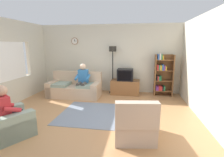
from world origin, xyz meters
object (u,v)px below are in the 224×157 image
object	(u,v)px
tv_stand	(125,87)
floor_lamp	(113,57)
armchair_near_window	(6,124)
person_on_couch	(82,79)
couch	(75,88)
person_in_left_armchair	(9,109)
tv	(125,75)
armchair_near_bookshelf	(134,125)
bookshelf	(162,74)

from	to	relation	value
tv_stand	floor_lamp	world-z (taller)	floor_lamp
armchair_near_window	person_on_couch	size ratio (longest dim) A/B	0.95
couch	armchair_near_window	size ratio (longest dim) A/B	1.62
person_on_couch	person_in_left_armchair	xyz separation A→B (m)	(-0.68, -2.71, -0.09)
person_on_couch	armchair_near_window	bearing A→B (deg)	-104.62
couch	floor_lamp	size ratio (longest dim) A/B	1.03
tv	floor_lamp	world-z (taller)	floor_lamp
tv_stand	armchair_near_bookshelf	bearing A→B (deg)	-82.10
tv_stand	person_in_left_armchair	distance (m)	4.05
couch	person_on_couch	size ratio (longest dim) A/B	1.54
couch	armchair_near_bookshelf	xyz separation A→B (m)	(2.26, -2.51, -0.02)
couch	armchair_near_bookshelf	distance (m)	3.38
armchair_near_bookshelf	person_on_couch	size ratio (longest dim) A/B	0.79
couch	person_in_left_armchair	distance (m)	2.85
tv_stand	person_in_left_armchair	xyz separation A→B (m)	(-2.17, -3.41, 0.33)
tv_stand	armchair_near_window	bearing A→B (deg)	-122.43
tv_stand	floor_lamp	xyz separation A→B (m)	(-0.51, 0.10, 1.17)
tv_stand	armchair_near_bookshelf	size ratio (longest dim) A/B	1.12
tv_stand	person_on_couch	xyz separation A→B (m)	(-1.49, -0.70, 0.42)
armchair_near_bookshelf	person_on_couch	world-z (taller)	person_on_couch
tv_stand	tv	bearing A→B (deg)	-90.00
armchair_near_window	armchair_near_bookshelf	size ratio (longest dim) A/B	1.19
tv	armchair_near_bookshelf	distance (m)	3.14
couch	tv	bearing A→B (deg)	17.19
tv_stand	person_in_left_armchair	bearing A→B (deg)	-122.43
person_on_couch	floor_lamp	bearing A→B (deg)	39.23
armchair_near_window	person_in_left_armchair	xyz separation A→B (m)	(0.05, 0.08, 0.32)
bookshelf	person_in_left_armchair	xyz separation A→B (m)	(-3.56, -3.48, -0.21)
person_on_couch	person_in_left_armchair	distance (m)	2.79
floor_lamp	person_in_left_armchair	xyz separation A→B (m)	(-1.66, -3.51, -0.85)
bookshelf	armchair_near_window	xyz separation A→B (m)	(-3.61, -3.55, -0.52)
bookshelf	armchair_near_bookshelf	world-z (taller)	bookshelf
armchair_near_bookshelf	person_in_left_armchair	bearing A→B (deg)	-173.25
bookshelf	tv_stand	bearing A→B (deg)	-177.18
bookshelf	armchair_near_bookshelf	xyz separation A→B (m)	(-0.96, -3.17, -0.52)
bookshelf	armchair_near_window	world-z (taller)	bookshelf
floor_lamp	armchair_near_window	xyz separation A→B (m)	(-1.71, -3.58, -1.16)
armchair_near_window	person_on_couch	bearing A→B (deg)	75.38
tv	armchair_near_window	xyz separation A→B (m)	(-2.21, -3.46, -0.48)
bookshelf	couch	bearing A→B (deg)	-168.44
armchair_near_window	armchair_near_bookshelf	bearing A→B (deg)	8.23
bookshelf	armchair_near_bookshelf	size ratio (longest dim) A/B	1.62
couch	armchair_near_bookshelf	size ratio (longest dim) A/B	1.94
person_on_couch	person_in_left_armchair	bearing A→B (deg)	-104.06
tv	person_in_left_armchair	size ratio (longest dim) A/B	0.54
armchair_near_bookshelf	person_in_left_armchair	size ratio (longest dim) A/B	0.88
bookshelf	person_on_couch	world-z (taller)	bookshelf
tv_stand	floor_lamp	distance (m)	1.28
tv_stand	floor_lamp	bearing A→B (deg)	168.96
tv	bookshelf	world-z (taller)	bookshelf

